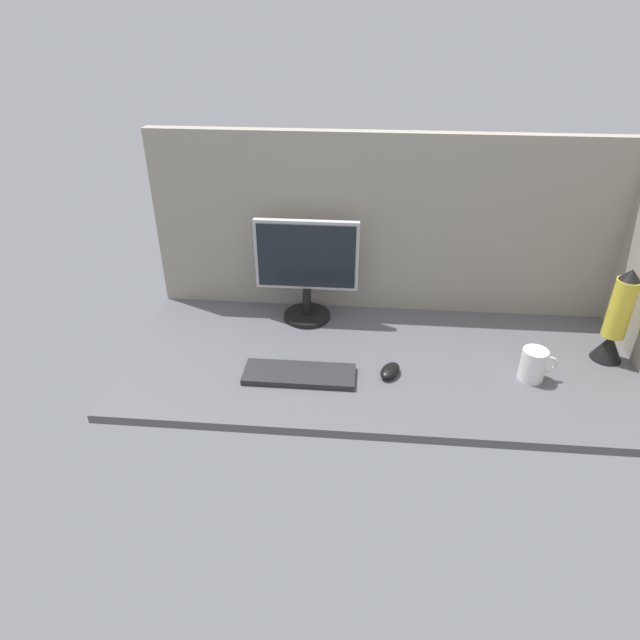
{
  "coord_description": "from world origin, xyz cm",
  "views": [
    {
      "loc": [
        -8.21,
        -162.55,
        109.85
      ],
      "look_at": [
        -12.06,
        0.0,
        14.0
      ],
      "focal_mm": 31.12,
      "sensor_mm": 36.0,
      "label": 1
    }
  ],
  "objects_px": {
    "keyboard": "(299,374)",
    "lava_lamp": "(616,323)",
    "mug_ceramic_white": "(533,365)",
    "mouse": "(390,371)",
    "monitor": "(307,267)"
  },
  "relations": [
    {
      "from": "keyboard",
      "to": "lava_lamp",
      "type": "height_order",
      "value": "lava_lamp"
    },
    {
      "from": "mouse",
      "to": "mug_ceramic_white",
      "type": "height_order",
      "value": "mug_ceramic_white"
    },
    {
      "from": "keyboard",
      "to": "mug_ceramic_white",
      "type": "relative_size",
      "value": 3.1
    },
    {
      "from": "monitor",
      "to": "keyboard",
      "type": "xyz_separation_m",
      "value": [
        0.02,
        -0.4,
        -0.21
      ]
    },
    {
      "from": "monitor",
      "to": "keyboard",
      "type": "relative_size",
      "value": 1.08
    },
    {
      "from": "keyboard",
      "to": "lava_lamp",
      "type": "distance_m",
      "value": 1.08
    },
    {
      "from": "monitor",
      "to": "keyboard",
      "type": "distance_m",
      "value": 0.45
    },
    {
      "from": "mug_ceramic_white",
      "to": "lava_lamp",
      "type": "relative_size",
      "value": 0.35
    },
    {
      "from": "lava_lamp",
      "to": "mouse",
      "type": "bearing_deg",
      "value": -167.53
    },
    {
      "from": "mouse",
      "to": "mug_ceramic_white",
      "type": "distance_m",
      "value": 0.47
    },
    {
      "from": "lava_lamp",
      "to": "monitor",
      "type": "bearing_deg",
      "value": 169.72
    },
    {
      "from": "mouse",
      "to": "mug_ceramic_white",
      "type": "relative_size",
      "value": 0.8
    },
    {
      "from": "mug_ceramic_white",
      "to": "lava_lamp",
      "type": "height_order",
      "value": "lava_lamp"
    },
    {
      "from": "mouse",
      "to": "keyboard",
      "type": "bearing_deg",
      "value": -148.2
    },
    {
      "from": "monitor",
      "to": "lava_lamp",
      "type": "relative_size",
      "value": 1.16
    }
  ]
}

